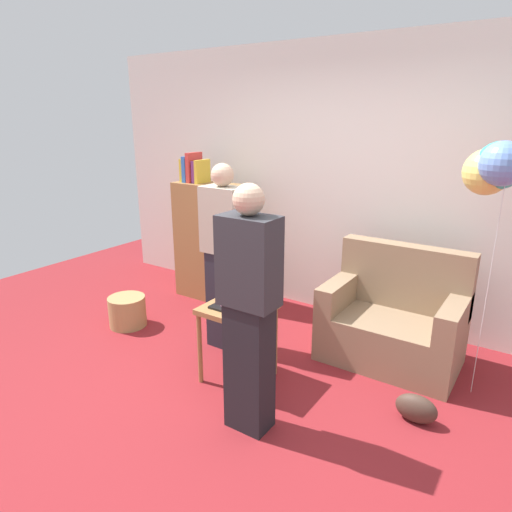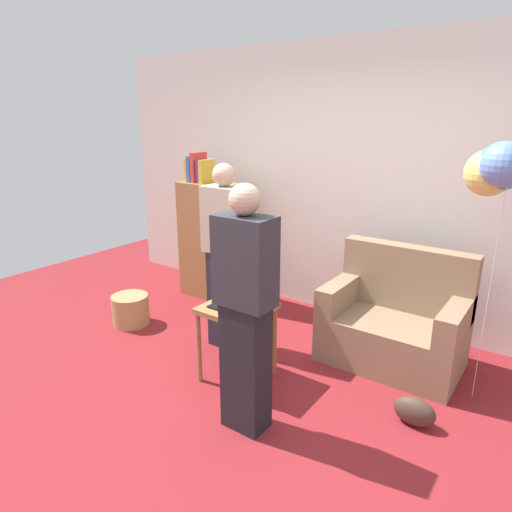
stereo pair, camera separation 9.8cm
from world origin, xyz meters
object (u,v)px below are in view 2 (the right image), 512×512
bookshelf (214,239)px  balloon_bunch (498,168)px  handbag (414,411)px  birthday_cake (237,300)px  person_holding_cake (246,311)px  couch (395,323)px  side_table (237,317)px  person_blowing_candles (225,257)px  wicker_basket (131,310)px

bookshelf → balloon_bunch: bearing=-6.8°
handbag → birthday_cake: bearing=-169.8°
person_holding_cake → couch: bearing=-118.8°
bookshelf → side_table: bookshelf is taller
couch → person_blowing_candles: bearing=-155.5°
side_table → balloon_bunch: 2.08m
birthday_cake → balloon_bunch: size_ratio=0.17×
person_holding_cake → handbag: bearing=-153.4°
birthday_cake → wicker_basket: birthday_cake is taller
bookshelf → balloon_bunch: size_ratio=0.88×
side_table → balloon_bunch: size_ratio=0.33×
side_table → bookshelf: bearing=136.2°
side_table → person_blowing_candles: 0.65m
balloon_bunch → person_holding_cake: bearing=-130.2°
bookshelf → person_holding_cake: bearing=-44.4°
birthday_cake → bookshelf: bearing=136.2°
handbag → balloon_bunch: balloon_bunch is taller
birthday_cake → person_blowing_candles: (-0.42, 0.38, 0.17)m
couch → balloon_bunch: balloon_bunch is taller
person_blowing_candles → wicker_basket: size_ratio=4.53×
bookshelf → handbag: 2.81m
handbag → person_holding_cake: bearing=-144.2°
birthday_cake → person_holding_cake: person_holding_cake is taller
couch → bookshelf: bearing=174.2°
couch → wicker_basket: (-2.36, -0.84, -0.19)m
handbag → person_blowing_candles: bearing=175.3°
side_table → wicker_basket: bearing=174.3°
side_table → birthday_cake: birthday_cake is taller
balloon_bunch → birthday_cake: bearing=-149.7°
couch → person_blowing_candles: (-1.32, -0.60, 0.49)m
balloon_bunch → couch: bearing=170.0°
couch → person_holding_cake: size_ratio=0.67×
bookshelf → person_blowing_candles: bearing=-44.5°
handbag → side_table: bearing=-169.8°
person_holding_cake → bookshelf: bearing=-53.7°
birthday_cake → handbag: (1.32, 0.24, -0.57)m
birthday_cake → balloon_bunch: (1.50, 0.88, 1.00)m
bookshelf → handbag: (2.57, -0.97, -0.58)m
wicker_basket → balloon_bunch: balloon_bunch is taller
handbag → bookshelf: bearing=159.4°
person_holding_cake → balloon_bunch: size_ratio=0.88×
person_holding_cake → handbag: (0.92, 0.66, -0.73)m
birthday_cake → person_holding_cake: size_ratio=0.20×
wicker_basket → balloon_bunch: (2.96, 0.73, 1.52)m
bookshelf → person_holding_cake: person_holding_cake is taller
person_blowing_candles → handbag: 1.89m
birthday_cake → couch: bearing=47.5°
handbag → balloon_bunch: bearing=74.0°
couch → side_table: couch is taller
side_table → person_blowing_candles: bearing=137.7°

